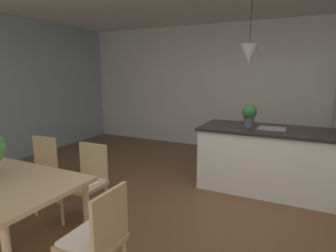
{
  "coord_description": "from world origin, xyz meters",
  "views": [
    {
      "loc": [
        0.9,
        -2.82,
        1.66
      ],
      "look_at": [
        -0.46,
        -0.02,
        1.07
      ],
      "focal_mm": 29.83,
      "sensor_mm": 36.0,
      "label": 1
    }
  ],
  "objects_px": {
    "chair_kitchen_end": "(97,238)",
    "potted_plant_on_island": "(249,114)",
    "chair_far_left": "(38,170)",
    "chair_far_right": "(87,180)",
    "kitchen_island": "(272,159)"
  },
  "relations": [
    {
      "from": "chair_far_right",
      "to": "potted_plant_on_island",
      "type": "height_order",
      "value": "potted_plant_on_island"
    },
    {
      "from": "chair_kitchen_end",
      "to": "potted_plant_on_island",
      "type": "distance_m",
      "value": 2.75
    },
    {
      "from": "chair_kitchen_end",
      "to": "chair_far_left",
      "type": "xyz_separation_m",
      "value": [
        -1.64,
        0.84,
        0.0
      ]
    },
    {
      "from": "chair_kitchen_end",
      "to": "kitchen_island",
      "type": "height_order",
      "value": "kitchen_island"
    },
    {
      "from": "chair_far_left",
      "to": "chair_far_right",
      "type": "bearing_deg",
      "value": 0.0
    },
    {
      "from": "chair_kitchen_end",
      "to": "kitchen_island",
      "type": "relative_size",
      "value": 0.43
    },
    {
      "from": "chair_far_left",
      "to": "chair_kitchen_end",
      "type": "bearing_deg",
      "value": -27.01
    },
    {
      "from": "chair_far_left",
      "to": "potted_plant_on_island",
      "type": "xyz_separation_m",
      "value": [
        2.23,
        1.78,
        0.61
      ]
    },
    {
      "from": "chair_far_right",
      "to": "kitchen_island",
      "type": "relative_size",
      "value": 0.43
    },
    {
      "from": "kitchen_island",
      "to": "potted_plant_on_island",
      "type": "distance_m",
      "value": 0.71
    },
    {
      "from": "chair_kitchen_end",
      "to": "chair_far_right",
      "type": "bearing_deg",
      "value": 135.53
    },
    {
      "from": "chair_far_right",
      "to": "kitchen_island",
      "type": "bearing_deg",
      "value": 44.94
    },
    {
      "from": "chair_kitchen_end",
      "to": "potted_plant_on_island",
      "type": "xyz_separation_m",
      "value": [
        0.59,
        2.62,
        0.61
      ]
    },
    {
      "from": "kitchen_island",
      "to": "potted_plant_on_island",
      "type": "relative_size",
      "value": 6.19
    },
    {
      "from": "chair_far_left",
      "to": "potted_plant_on_island",
      "type": "relative_size",
      "value": 2.69
    }
  ]
}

